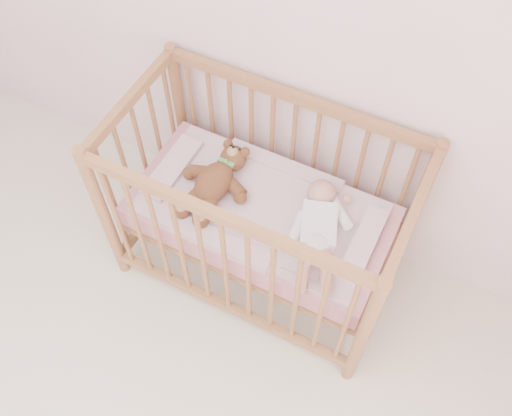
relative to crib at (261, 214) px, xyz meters
The scene contains 5 objects.
crib is the anchor object (origin of this frame).
mattress 0.01m from the crib, ahead, with size 1.22×0.62×0.13m, color pink.
blanket 0.06m from the crib, ahead, with size 1.10×0.58×0.06m, color pink, non-canonical shape.
baby 0.33m from the crib, ahead, with size 0.29×0.60×0.14m, color white, non-canonical shape.
teddy_bear 0.28m from the crib, behind, with size 0.35×0.50×0.14m, color brown, non-canonical shape.
Camera 1 is at (0.90, 0.26, 2.76)m, focal length 40.00 mm.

